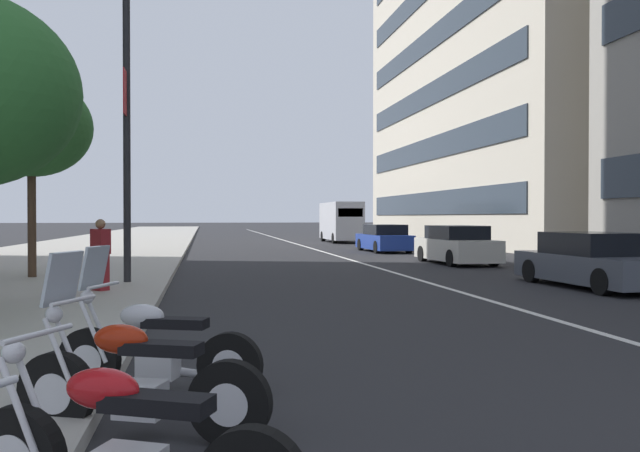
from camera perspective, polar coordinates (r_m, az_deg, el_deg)
sidewalk_right_plaza at (r=32.49m, az=-20.41°, el=-2.24°), size 160.00×9.82×0.15m
lane_centre_stripe at (r=37.44m, az=-0.97°, el=-1.90°), size 110.00×0.16×0.01m
motorcycle_far_end_row at (r=5.55m, az=-15.81°, el=-13.07°), size 0.97×2.05×1.49m
motorcycle_under_tarp at (r=6.80m, az=-14.29°, el=-10.52°), size 0.90×2.05×1.48m
car_far_down_avenue at (r=17.72m, az=22.75°, el=-2.92°), size 4.64×1.98×1.38m
car_mid_block_traffic at (r=25.14m, az=11.85°, el=-1.69°), size 4.44×1.92×1.44m
car_following_behind at (r=33.18m, az=5.63°, el=-1.13°), size 4.65×1.92×1.38m
delivery_van_ahead at (r=45.29m, az=1.84°, el=0.43°), size 6.05×2.02×2.77m
street_lamp_with_banners at (r=17.18m, az=-15.57°, el=11.35°), size 1.26×2.16×7.94m
street_tree_mid_sidewalk at (r=19.36m, az=-23.97°, el=7.94°), size 3.19×3.19×5.42m
pedestrian_on_plaza at (r=15.16m, az=-18.67°, el=-2.40°), size 0.47×0.46×1.58m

